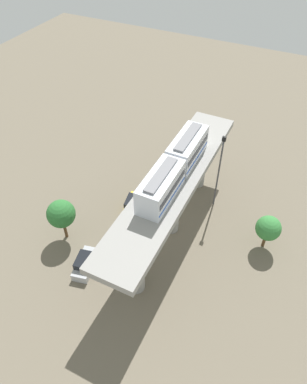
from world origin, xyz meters
TOP-DOWN VIEW (x-y plane):
  - ground_plane at (0.00, 0.00)m, footprint 120.00×120.00m
  - viaduct at (0.00, 0.00)m, footprint 5.20×28.00m
  - train at (0.00, -0.30)m, footprint 2.64×13.55m
  - parked_car_silver at (6.22, 9.39)m, footprint 2.66×4.49m
  - parked_car_yellow at (5.75, -0.95)m, footprint 2.56×4.47m
  - tree_near_viaduct at (-10.90, -2.35)m, footprint 2.89×2.89m
  - tree_mid_lot at (10.80, 6.68)m, footprint 3.29×3.29m
  - signal_post at (-3.40, -6.30)m, footprint 0.44×0.28m

SIDE VIEW (x-z plane):
  - ground_plane at x=0.00m, z-range 0.00..0.00m
  - parked_car_silver at x=6.22m, z-range -0.14..1.62m
  - parked_car_yellow at x=5.75m, z-range -0.14..1.62m
  - tree_near_viaduct at x=-10.90m, z-range 0.81..5.38m
  - tree_mid_lot at x=10.80m, z-range 1.16..6.82m
  - signal_post at x=-3.40m, z-range 0.53..11.31m
  - viaduct at x=0.00m, z-range 2.03..10.20m
  - train at x=0.00m, z-range 8.09..11.33m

